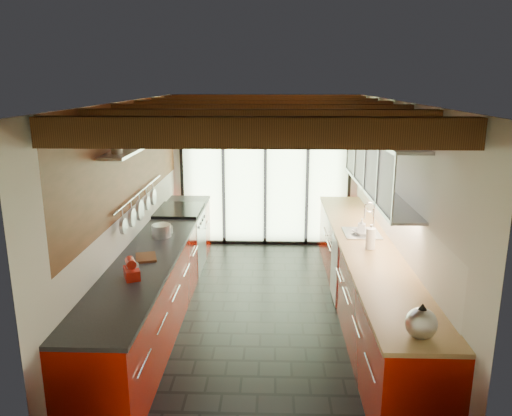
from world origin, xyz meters
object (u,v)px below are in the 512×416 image
at_px(stand_mixer, 132,270).
at_px(bowl, 362,233).
at_px(paper_towel, 371,239).
at_px(soap_bottle, 362,226).
at_px(kettle, 421,321).

bearing_deg(stand_mixer, bowl, 30.83).
xyz_separation_m(stand_mixer, paper_towel, (2.54, 0.96, 0.04)).
relative_size(paper_towel, soap_bottle, 1.45).
distance_m(kettle, bowl, 2.61).
height_order(stand_mixer, kettle, kettle).
height_order(stand_mixer, soap_bottle, stand_mixer).
bearing_deg(stand_mixer, paper_towel, 20.66).
xyz_separation_m(kettle, bowl, (0.00, 2.60, -0.10)).
distance_m(stand_mixer, kettle, 2.76).
distance_m(stand_mixer, paper_towel, 2.71).
xyz_separation_m(paper_towel, soap_bottle, (0.00, 0.60, -0.02)).
bearing_deg(kettle, soap_bottle, 90.00).
distance_m(kettle, paper_towel, 2.05).
relative_size(stand_mixer, soap_bottle, 1.34).
relative_size(soap_bottle, bowl, 0.87).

